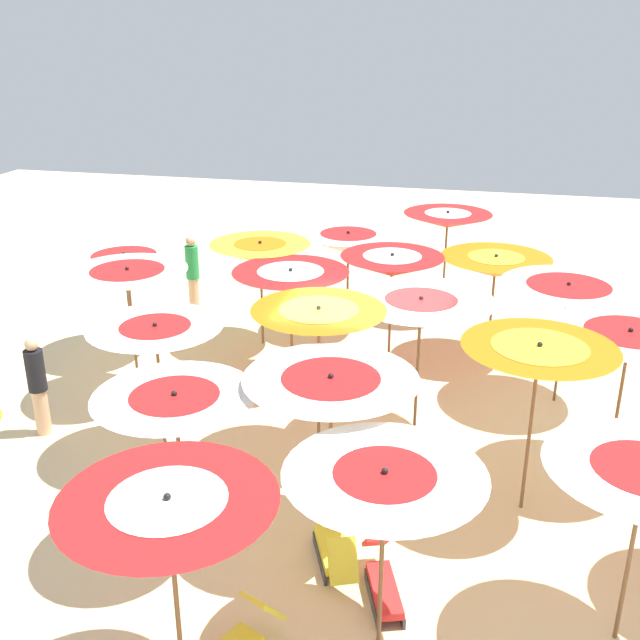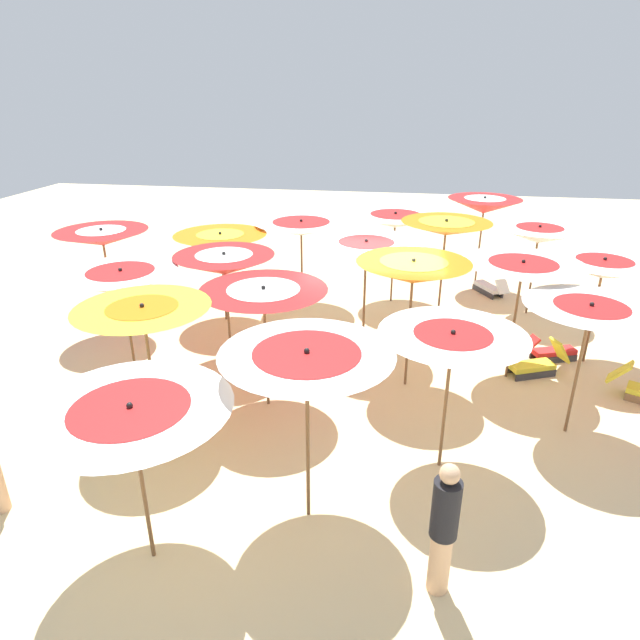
% 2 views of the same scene
% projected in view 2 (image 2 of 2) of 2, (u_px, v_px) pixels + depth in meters
% --- Properties ---
extents(ground, '(39.80, 39.80, 0.04)m').
position_uv_depth(ground, '(369.00, 366.00, 10.97)').
color(ground, beige).
extents(beach_umbrella_0, '(1.93, 1.93, 2.55)m').
position_uv_depth(beach_umbrella_0, '(484.00, 206.00, 14.37)').
color(beach_umbrella_0, brown).
rests_on(beach_umbrella_0, ground).
extents(beach_umbrella_1, '(2.22, 2.22, 2.37)m').
position_uv_depth(beach_umbrella_1, '(395.00, 221.00, 13.42)').
color(beach_umbrella_1, brown).
rests_on(beach_umbrella_1, ground).
extents(beach_umbrella_2, '(2.29, 2.29, 2.25)m').
position_uv_depth(beach_umbrella_2, '(301.00, 228.00, 13.21)').
color(beach_umbrella_2, brown).
rests_on(beach_umbrella_2, ground).
extents(beach_umbrella_3, '(2.13, 2.13, 2.17)m').
position_uv_depth(beach_umbrella_3, '(221.00, 242.00, 12.39)').
color(beach_umbrella_3, brown).
rests_on(beach_umbrella_3, ground).
extents(beach_umbrella_4, '(1.96, 1.96, 2.44)m').
position_uv_depth(beach_umbrella_4, '(102.00, 238.00, 11.60)').
color(beach_umbrella_4, brown).
rests_on(beach_umbrella_4, ground).
extents(beach_umbrella_5, '(2.03, 2.03, 2.24)m').
position_uv_depth(beach_umbrella_5, '(539.00, 235.00, 12.72)').
color(beach_umbrella_5, brown).
rests_on(beach_umbrella_5, ground).
extents(beach_umbrella_6, '(2.01, 2.01, 2.51)m').
position_uv_depth(beach_umbrella_6, '(446.00, 228.00, 12.04)').
color(beach_umbrella_6, brown).
rests_on(beach_umbrella_6, ground).
extents(beach_umbrella_7, '(2.27, 2.27, 2.43)m').
position_uv_depth(beach_umbrella_7, '(366.00, 250.00, 10.79)').
color(beach_umbrella_7, brown).
rests_on(beach_umbrella_7, ground).
extents(beach_umbrella_8, '(1.97, 1.97, 2.27)m').
position_uv_depth(beach_umbrella_8, '(225.00, 264.00, 10.50)').
color(beach_umbrella_8, brown).
rests_on(beach_umbrella_8, ground).
extents(beach_umbrella_9, '(2.03, 2.03, 2.23)m').
position_uv_depth(beach_umbrella_9, '(122.00, 282.00, 9.71)').
color(beach_umbrella_9, brown).
rests_on(beach_umbrella_9, ground).
extents(beach_umbrella_10, '(2.06, 2.06, 2.23)m').
position_uv_depth(beach_umbrella_10, '(603.00, 269.00, 10.34)').
color(beach_umbrella_10, brown).
rests_on(beach_umbrella_10, ground).
extents(beach_umbrella_11, '(2.16, 2.16, 2.37)m').
position_uv_depth(beach_umbrella_11, '(522.00, 271.00, 9.68)').
color(beach_umbrella_11, brown).
rests_on(beach_umbrella_11, ground).
extents(beach_umbrella_12, '(2.00, 2.00, 2.48)m').
position_uv_depth(beach_umbrella_12, '(413.00, 272.00, 9.38)').
color(beach_umbrella_12, brown).
rests_on(beach_umbrella_12, ground).
extents(beach_umbrella_13, '(2.11, 2.11, 2.23)m').
position_uv_depth(beach_umbrella_13, '(264.00, 298.00, 8.83)').
color(beach_umbrella_13, brown).
rests_on(beach_umbrella_13, ground).
extents(beach_umbrella_14, '(2.04, 2.04, 2.24)m').
position_uv_depth(beach_umbrella_14, '(144.00, 319.00, 8.10)').
color(beach_umbrella_14, brown).
rests_on(beach_umbrella_14, ground).
extents(beach_umbrella_16, '(1.97, 1.97, 2.27)m').
position_uv_depth(beach_umbrella_16, '(590.00, 315.00, 8.04)').
color(beach_umbrella_16, brown).
rests_on(beach_umbrella_16, ground).
extents(beach_umbrella_17, '(2.02, 2.02, 2.22)m').
position_uv_depth(beach_umbrella_17, '(451.00, 348.00, 7.29)').
color(beach_umbrella_17, brown).
rests_on(beach_umbrella_17, ground).
extents(beach_umbrella_18, '(2.06, 2.06, 2.44)m').
position_uv_depth(beach_umbrella_18, '(307.00, 367.00, 6.26)').
color(beach_umbrella_18, brown).
rests_on(beach_umbrella_18, ground).
extents(beach_umbrella_19, '(2.19, 2.19, 2.14)m').
position_uv_depth(beach_umbrella_19, '(132.00, 420.00, 5.74)').
color(beach_umbrella_19, brown).
rests_on(beach_umbrella_19, ground).
extents(lounger_1, '(0.86, 1.22, 0.57)m').
position_uv_depth(lounger_1, '(490.00, 288.00, 14.64)').
color(lounger_1, '#333338').
rests_on(lounger_1, ground).
extents(lounger_2, '(1.26, 0.70, 0.57)m').
position_uv_depth(lounger_2, '(550.00, 351.00, 11.09)').
color(lounger_2, '#333338').
rests_on(lounger_2, ground).
extents(lounger_3, '(1.22, 0.80, 0.70)m').
position_uv_depth(lounger_3, '(537.00, 364.00, 10.54)').
color(lounger_3, '#333338').
rests_on(lounger_3, ground).
extents(beachgoer_1, '(0.30, 0.30, 1.70)m').
position_uv_depth(beachgoer_1, '(444.00, 527.00, 5.72)').
color(beachgoer_1, '#D8A87F').
rests_on(beachgoer_1, ground).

